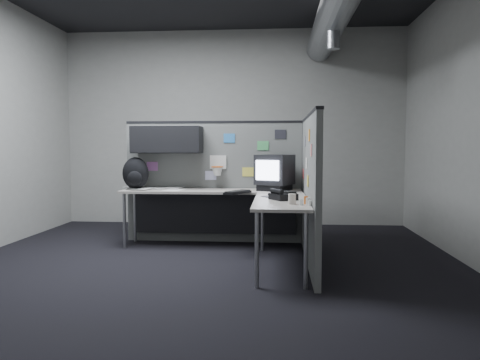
# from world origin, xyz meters

# --- Properties ---
(room) EXTENTS (5.62, 5.62, 3.22)m
(room) POSITION_xyz_m (0.56, 0.00, 2.10)
(room) COLOR black
(room) RESTS_ON ground
(partition_back) EXTENTS (2.44, 0.42, 1.63)m
(partition_back) POSITION_xyz_m (-0.25, 1.23, 1.00)
(partition_back) COLOR #5E605E
(partition_back) RESTS_ON ground
(partition_right) EXTENTS (0.07, 2.23, 1.63)m
(partition_right) POSITION_xyz_m (1.10, 0.22, 0.82)
(partition_right) COLOR #5E605E
(partition_right) RESTS_ON ground
(desk) EXTENTS (2.31, 2.11, 0.73)m
(desk) POSITION_xyz_m (0.15, 0.70, 0.61)
(desk) COLOR #A59D95
(desk) RESTS_ON ground
(monitor) EXTENTS (0.53, 0.53, 0.45)m
(monitor) POSITION_xyz_m (0.71, 0.99, 0.96)
(monitor) COLOR black
(monitor) RESTS_ON desk
(keyboard) EXTENTS (0.32, 0.42, 0.04)m
(keyboard) POSITION_xyz_m (0.27, 0.55, 0.75)
(keyboard) COLOR black
(keyboard) RESTS_ON desk
(mouse) EXTENTS (0.26, 0.25, 0.05)m
(mouse) POSITION_xyz_m (0.69, 0.22, 0.75)
(mouse) COLOR black
(mouse) RESTS_ON desk
(phone) EXTENTS (0.31, 0.32, 0.11)m
(phone) POSITION_xyz_m (0.80, -0.07, 0.77)
(phone) COLOR black
(phone) RESTS_ON desk
(bottles) EXTENTS (0.12, 0.17, 0.08)m
(bottles) POSITION_xyz_m (1.02, -0.49, 0.76)
(bottles) COLOR silver
(bottles) RESTS_ON desk
(cup) EXTENTS (0.08, 0.08, 0.10)m
(cup) POSITION_xyz_m (0.88, -0.46, 0.78)
(cup) COLOR beige
(cup) RESTS_ON desk
(papers) EXTENTS (0.88, 0.65, 0.02)m
(papers) POSITION_xyz_m (-0.88, 1.09, 0.74)
(papers) COLOR white
(papers) RESTS_ON desk
(backpack) EXTENTS (0.37, 0.35, 0.42)m
(backpack) POSITION_xyz_m (-1.10, 0.99, 0.93)
(backpack) COLOR black
(backpack) RESTS_ON desk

